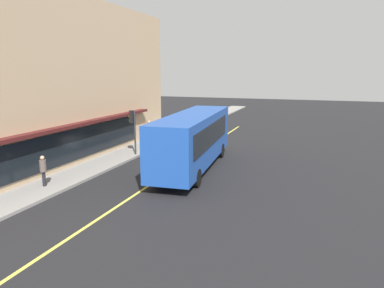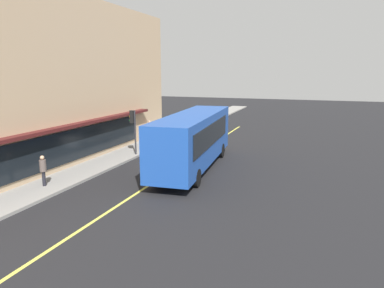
% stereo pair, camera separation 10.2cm
% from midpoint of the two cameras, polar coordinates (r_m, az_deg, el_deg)
% --- Properties ---
extents(ground, '(120.00, 120.00, 0.00)m').
position_cam_midpoint_polar(ground, '(23.66, -2.15, -3.45)').
color(ground, black).
extents(sidewalk, '(80.00, 2.49, 0.15)m').
position_cam_midpoint_polar(sidewalk, '(25.83, -12.32, -2.26)').
color(sidewalk, gray).
rests_on(sidewalk, ground).
extents(lane_centre_stripe, '(36.00, 0.16, 0.01)m').
position_cam_midpoint_polar(lane_centre_stripe, '(23.66, -2.15, -3.44)').
color(lane_centre_stripe, '#D8D14C').
rests_on(lane_centre_stripe, ground).
extents(storefront_building, '(27.49, 10.96, 10.91)m').
position_cam_midpoint_polar(storefront_building, '(26.90, -28.28, 8.76)').
color(storefront_building, tan).
rests_on(storefront_building, ground).
extents(bus, '(11.29, 3.36, 3.50)m').
position_cam_midpoint_polar(bus, '(22.51, 0.12, 0.96)').
color(bus, '#1E4CAD').
rests_on(bus, ground).
extents(traffic_light, '(0.30, 0.52, 3.20)m').
position_cam_midpoint_polar(traffic_light, '(26.14, -9.53, 3.50)').
color(traffic_light, '#2D2D33').
rests_on(traffic_light, sidewalk).
extents(car_silver, '(4.38, 2.02, 1.52)m').
position_cam_midpoint_polar(car_silver, '(27.59, -3.89, 0.28)').
color(car_silver, '#B7BABF').
rests_on(car_silver, ground).
extents(pedestrian_at_corner, '(0.34, 0.34, 1.66)m').
position_cam_midpoint_polar(pedestrian_at_corner, '(32.07, -6.93, 2.54)').
color(pedestrian_at_corner, black).
rests_on(pedestrian_at_corner, sidewalk).
extents(pedestrian_waiting, '(0.34, 0.34, 1.65)m').
position_cam_midpoint_polar(pedestrian_waiting, '(20.35, -22.76, -3.55)').
color(pedestrian_waiting, black).
rests_on(pedestrian_waiting, sidewalk).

